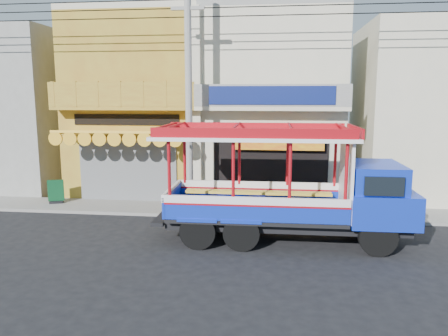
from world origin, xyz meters
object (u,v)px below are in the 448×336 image
utility_pole (193,82)px  potted_plant_c (304,197)px  songthaew_truck (303,187)px  potted_plant_a (277,198)px  green_sign (56,193)px  potted_plant_b (281,201)px

utility_pole → potted_plant_c: bearing=11.6°
songthaew_truck → potted_plant_a: (-0.79, 3.06, -1.11)m
green_sign → potted_plant_b: size_ratio=1.14×
potted_plant_c → potted_plant_b: bearing=-42.5°
utility_pole → green_sign: size_ratio=28.64×
potted_plant_c → green_sign: bearing=-64.1°
utility_pole → potted_plant_b: (3.31, 0.50, -4.48)m
utility_pole → potted_plant_c: 6.13m
utility_pole → potted_plant_a: (3.13, 0.55, -4.38)m
green_sign → potted_plant_c: potted_plant_c is taller
green_sign → songthaew_truck: bearing=-18.5°
utility_pole → potted_plant_c: utility_pole is taller
green_sign → potted_plant_a: 9.11m
potted_plant_b → potted_plant_c: bearing=-119.5°
songthaew_truck → potted_plant_c: bearing=85.4°
utility_pole → green_sign: bearing=172.4°
potted_plant_b → green_sign: bearing=36.7°
songthaew_truck → utility_pole: bearing=147.4°
potted_plant_a → potted_plant_b: 0.21m
potted_plant_a → potted_plant_c: potted_plant_a is taller
utility_pole → potted_plant_c: size_ratio=26.63×
songthaew_truck → potted_plant_a: 3.35m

